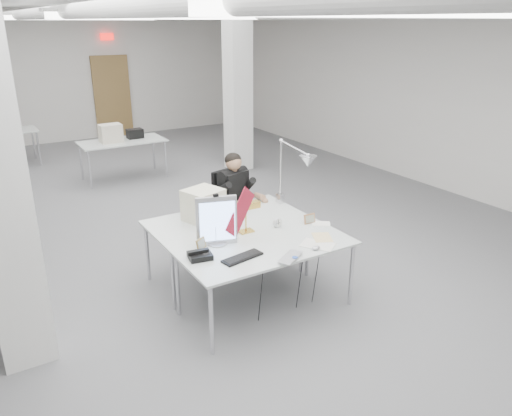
{
  "coord_description": "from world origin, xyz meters",
  "views": [
    {
      "loc": [
        -2.52,
        -6.42,
        2.92
      ],
      "look_at": [
        0.18,
        -2.0,
        0.97
      ],
      "focal_mm": 35.0,
      "sensor_mm": 36.0,
      "label": 1
    }
  ],
  "objects_px": {
    "desk_main": "(266,247)",
    "beige_monitor": "(203,205)",
    "architect_lamp": "(292,172)",
    "office_chair": "(233,209)",
    "monitor": "(217,221)",
    "seated_person": "(234,186)",
    "laptop": "(295,259)",
    "desk_phone": "(200,256)",
    "bankers_lamp": "(246,218)"
  },
  "relations": [
    {
      "from": "beige_monitor",
      "to": "bankers_lamp",
      "type": "bearing_deg",
      "value": -84.02
    },
    {
      "from": "desk_phone",
      "to": "beige_monitor",
      "type": "height_order",
      "value": "beige_monitor"
    },
    {
      "from": "architect_lamp",
      "to": "desk_main",
      "type": "bearing_deg",
      "value": -160.2
    },
    {
      "from": "laptop",
      "to": "beige_monitor",
      "type": "bearing_deg",
      "value": 71.35
    },
    {
      "from": "monitor",
      "to": "bankers_lamp",
      "type": "height_order",
      "value": "monitor"
    },
    {
      "from": "office_chair",
      "to": "desk_phone",
      "type": "distance_m",
      "value": 1.9
    },
    {
      "from": "office_chair",
      "to": "laptop",
      "type": "bearing_deg",
      "value": -118.16
    },
    {
      "from": "office_chair",
      "to": "bankers_lamp",
      "type": "height_order",
      "value": "office_chair"
    },
    {
      "from": "seated_person",
      "to": "beige_monitor",
      "type": "xyz_separation_m",
      "value": [
        -0.7,
        -0.54,
        0.04
      ]
    },
    {
      "from": "office_chair",
      "to": "desk_phone",
      "type": "height_order",
      "value": "office_chair"
    },
    {
      "from": "beige_monitor",
      "to": "architect_lamp",
      "type": "height_order",
      "value": "architect_lamp"
    },
    {
      "from": "monitor",
      "to": "desk_main",
      "type": "bearing_deg",
      "value": -18.7
    },
    {
      "from": "bankers_lamp",
      "to": "beige_monitor",
      "type": "relative_size",
      "value": 0.83
    },
    {
      "from": "monitor",
      "to": "beige_monitor",
      "type": "xyz_separation_m",
      "value": [
        0.18,
        0.68,
        -0.08
      ]
    },
    {
      "from": "seated_person",
      "to": "desk_phone",
      "type": "xyz_separation_m",
      "value": [
        -1.17,
        -1.43,
        -0.12
      ]
    },
    {
      "from": "office_chair",
      "to": "seated_person",
      "type": "bearing_deg",
      "value": -106.6
    },
    {
      "from": "seated_person",
      "to": "laptop",
      "type": "xyz_separation_m",
      "value": [
        -0.41,
        -1.94,
        -0.13
      ]
    },
    {
      "from": "architect_lamp",
      "to": "office_chair",
      "type": "bearing_deg",
      "value": 93.36
    },
    {
      "from": "office_chair",
      "to": "desk_phone",
      "type": "xyz_separation_m",
      "value": [
        -1.17,
        -1.48,
        0.22
      ]
    },
    {
      "from": "office_chair",
      "to": "beige_monitor",
      "type": "bearing_deg",
      "value": -156.53
    },
    {
      "from": "desk_main",
      "to": "laptop",
      "type": "relative_size",
      "value": 5.4
    },
    {
      "from": "seated_person",
      "to": "architect_lamp",
      "type": "height_order",
      "value": "architect_lamp"
    },
    {
      "from": "seated_person",
      "to": "monitor",
      "type": "height_order",
      "value": "seated_person"
    },
    {
      "from": "desk_main",
      "to": "bankers_lamp",
      "type": "distance_m",
      "value": 0.45
    },
    {
      "from": "desk_main",
      "to": "monitor",
      "type": "bearing_deg",
      "value": 143.66
    },
    {
      "from": "seated_person",
      "to": "desk_phone",
      "type": "relative_size",
      "value": 4.09
    },
    {
      "from": "desk_main",
      "to": "bankers_lamp",
      "type": "bearing_deg",
      "value": 89.62
    },
    {
      "from": "seated_person",
      "to": "bankers_lamp",
      "type": "bearing_deg",
      "value": -129.43
    },
    {
      "from": "desk_phone",
      "to": "architect_lamp",
      "type": "bearing_deg",
      "value": 33.05
    },
    {
      "from": "laptop",
      "to": "beige_monitor",
      "type": "height_order",
      "value": "beige_monitor"
    },
    {
      "from": "architect_lamp",
      "to": "bankers_lamp",
      "type": "bearing_deg",
      "value": 179.81
    },
    {
      "from": "desk_main",
      "to": "seated_person",
      "type": "height_order",
      "value": "seated_person"
    },
    {
      "from": "office_chair",
      "to": "beige_monitor",
      "type": "distance_m",
      "value": 0.99
    },
    {
      "from": "desk_main",
      "to": "beige_monitor",
      "type": "bearing_deg",
      "value": 103.48
    },
    {
      "from": "office_chair",
      "to": "bankers_lamp",
      "type": "bearing_deg",
      "value": -128.54
    },
    {
      "from": "laptop",
      "to": "desk_main",
      "type": "bearing_deg",
      "value": 67.49
    },
    {
      "from": "bankers_lamp",
      "to": "desk_phone",
      "type": "height_order",
      "value": "bankers_lamp"
    },
    {
      "from": "desk_phone",
      "to": "office_chair",
      "type": "bearing_deg",
      "value": 61.52
    },
    {
      "from": "beige_monitor",
      "to": "desk_main",
      "type": "bearing_deg",
      "value": -93.52
    },
    {
      "from": "desk_main",
      "to": "office_chair",
      "type": "bearing_deg",
      "value": 73.47
    },
    {
      "from": "office_chair",
      "to": "monitor",
      "type": "relative_size",
      "value": 2.18
    },
    {
      "from": "office_chair",
      "to": "laptop",
      "type": "xyz_separation_m",
      "value": [
        -0.41,
        -1.99,
        0.2
      ]
    },
    {
      "from": "bankers_lamp",
      "to": "architect_lamp",
      "type": "height_order",
      "value": "architect_lamp"
    },
    {
      "from": "beige_monitor",
      "to": "architect_lamp",
      "type": "distance_m",
      "value": 1.14
    },
    {
      "from": "monitor",
      "to": "seated_person",
      "type": "bearing_deg",
      "value": 71.86
    },
    {
      "from": "seated_person",
      "to": "laptop",
      "type": "bearing_deg",
      "value": -118.45
    },
    {
      "from": "seated_person",
      "to": "laptop",
      "type": "distance_m",
      "value": 1.99
    },
    {
      "from": "bankers_lamp",
      "to": "architect_lamp",
      "type": "bearing_deg",
      "value": 21.58
    },
    {
      "from": "desk_main",
      "to": "bankers_lamp",
      "type": "xyz_separation_m",
      "value": [
        0.0,
        0.42,
        0.17
      ]
    },
    {
      "from": "desk_main",
      "to": "monitor",
      "type": "height_order",
      "value": "monitor"
    }
  ]
}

